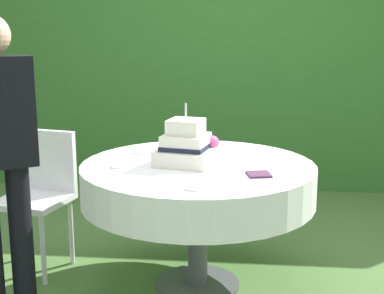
{
  "coord_description": "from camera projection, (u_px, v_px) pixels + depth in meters",
  "views": [
    {
      "loc": [
        0.26,
        -3.03,
        1.53
      ],
      "look_at": [
        -0.03,
        -0.0,
        0.86
      ],
      "focal_mm": 50.54,
      "sensor_mm": 36.0,
      "label": 1
    }
  ],
  "objects": [
    {
      "name": "foliage_hedge",
      "position": [
        219.0,
        63.0,
        5.35
      ],
      "size": [
        6.08,
        0.65,
        2.4
      ],
      "primitive_type": "cube",
      "color": "#336628",
      "rests_on": "ground_plane"
    },
    {
      "name": "serving_plate_left",
      "position": [
        142.0,
        152.0,
        3.4
      ],
      "size": [
        0.1,
        0.1,
        0.01
      ],
      "primitive_type": "cylinder",
      "color": "white",
      "rests_on": "cake_table"
    },
    {
      "name": "wedding_cake",
      "position": [
        187.0,
        146.0,
        3.11
      ],
      "size": [
        0.37,
        0.37,
        0.35
      ],
      "color": "silver",
      "rests_on": "cake_table"
    },
    {
      "name": "garden_chair",
      "position": [
        40.0,
        186.0,
        3.46
      ],
      "size": [
        0.48,
        0.48,
        0.89
      ],
      "color": "white",
      "rests_on": "ground_plane"
    },
    {
      "name": "cake_table",
      "position": [
        198.0,
        183.0,
        3.15
      ],
      "size": [
        1.36,
        1.36,
        0.76
      ],
      "color": "#4C4C51",
      "rests_on": "ground_plane"
    },
    {
      "name": "serving_plate_far",
      "position": [
        195.0,
        188.0,
        2.64
      ],
      "size": [
        0.1,
        0.1,
        0.01
      ],
      "primitive_type": "cylinder",
      "color": "white",
      "rests_on": "cake_table"
    },
    {
      "name": "serving_plate_near",
      "position": [
        121.0,
        166.0,
        3.06
      ],
      "size": [
        0.11,
        0.11,
        0.01
      ],
      "primitive_type": "cylinder",
      "color": "white",
      "rests_on": "cake_table"
    },
    {
      "name": "ground_plane",
      "position": [
        198.0,
        285.0,
        3.29
      ],
      "size": [
        20.0,
        20.0,
        0.0
      ],
      "primitive_type": "plane",
      "color": "#476B33"
    },
    {
      "name": "napkin_stack",
      "position": [
        259.0,
        174.0,
        2.88
      ],
      "size": [
        0.14,
        0.14,
        0.01
      ],
      "primitive_type": "cube",
      "rotation": [
        0.0,
        0.0,
        0.21
      ],
      "color": "#4C2D47",
      "rests_on": "cake_table"
    }
  ]
}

